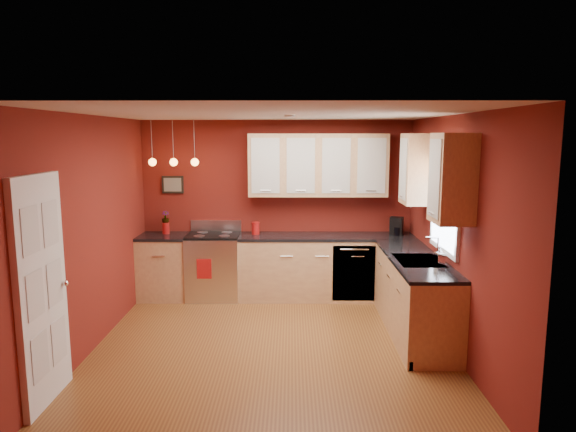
{
  "coord_description": "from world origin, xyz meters",
  "views": [
    {
      "loc": [
        0.22,
        -5.52,
        2.37
      ],
      "look_at": [
        0.17,
        1.0,
        1.35
      ],
      "focal_mm": 32.0,
      "sensor_mm": 36.0,
      "label": 1
    }
  ],
  "objects_px": {
    "gas_range": "(214,266)",
    "sink": "(419,262)",
    "red_canister": "(256,228)",
    "soap_pump": "(440,256)",
    "coffee_maker": "(397,227)"
  },
  "relations": [
    {
      "from": "coffee_maker",
      "to": "soap_pump",
      "type": "distance_m",
      "value": 1.75
    },
    {
      "from": "coffee_maker",
      "to": "soap_pump",
      "type": "xyz_separation_m",
      "value": [
        0.13,
        -1.75,
        -0.02
      ]
    },
    {
      "from": "sink",
      "to": "soap_pump",
      "type": "distance_m",
      "value": 0.3
    },
    {
      "from": "red_canister",
      "to": "soap_pump",
      "type": "xyz_separation_m",
      "value": [
        2.19,
        -1.77,
        0.01
      ]
    },
    {
      "from": "red_canister",
      "to": "soap_pump",
      "type": "distance_m",
      "value": 2.82
    },
    {
      "from": "sink",
      "to": "red_canister",
      "type": "distance_m",
      "value": 2.55
    },
    {
      "from": "gas_range",
      "to": "coffee_maker",
      "type": "bearing_deg",
      "value": 0.92
    },
    {
      "from": "sink",
      "to": "soap_pump",
      "type": "relative_size",
      "value": 3.37
    },
    {
      "from": "sink",
      "to": "coffee_maker",
      "type": "relative_size",
      "value": 2.69
    },
    {
      "from": "gas_range",
      "to": "red_canister",
      "type": "distance_m",
      "value": 0.83
    },
    {
      "from": "gas_range",
      "to": "soap_pump",
      "type": "distance_m",
      "value": 3.33
    },
    {
      "from": "coffee_maker",
      "to": "sink",
      "type": "bearing_deg",
      "value": -70.69
    },
    {
      "from": "gas_range",
      "to": "sink",
      "type": "xyz_separation_m",
      "value": [
        2.62,
        -1.5,
        0.43
      ]
    },
    {
      "from": "gas_range",
      "to": "sink",
      "type": "distance_m",
      "value": 3.05
    },
    {
      "from": "gas_range",
      "to": "sink",
      "type": "relative_size",
      "value": 1.59
    }
  ]
}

